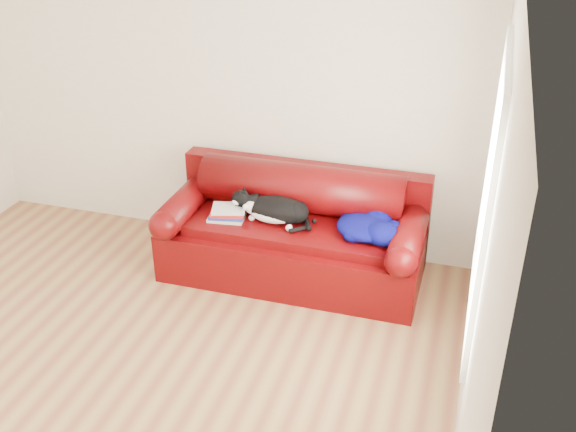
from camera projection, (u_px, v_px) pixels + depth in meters
name	position (u px, v px, depth m)	size (l,w,h in m)	color
ground	(118.00, 369.00, 4.59)	(4.50, 4.50, 0.00)	brown
room_shell	(104.00, 142.00, 3.79)	(4.52, 4.02, 2.61)	beige
sofa_base	(293.00, 249.00, 5.54)	(2.10, 0.90, 0.50)	#370206
sofa_back	(301.00, 203.00, 5.60)	(2.10, 1.01, 0.88)	#370206
book_stack	(228.00, 213.00, 5.44)	(0.31, 0.27, 0.10)	beige
cat	(276.00, 210.00, 5.37)	(0.71, 0.30, 0.26)	black
blanket	(368.00, 226.00, 5.19)	(0.57, 0.53, 0.17)	#020748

